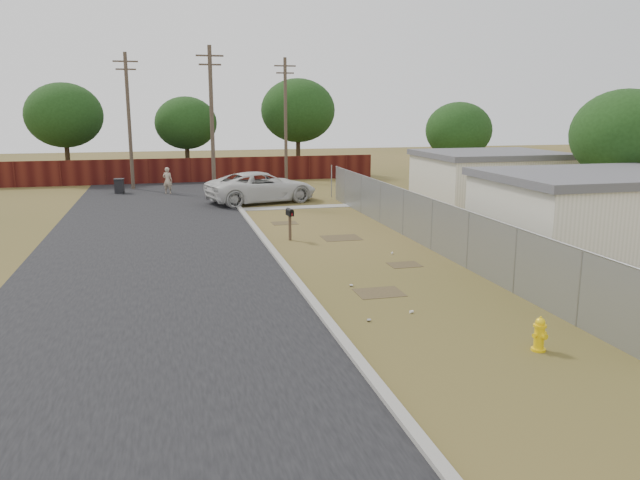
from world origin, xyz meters
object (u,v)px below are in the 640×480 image
object	(u,v)px
fire_hydrant	(540,335)
pickup_truck	(262,187)
mailbox	(290,215)
pedestrian	(168,181)
trash_bin	(119,186)

from	to	relation	value
fire_hydrant	pickup_truck	size ratio (longest dim) A/B	0.13
mailbox	pedestrian	xyz separation A→B (m)	(-4.81, 15.90, -0.21)
pickup_truck	pedestrian	bearing A→B (deg)	30.75
fire_hydrant	mailbox	distance (m)	13.69
fire_hydrant	pickup_truck	world-z (taller)	pickup_truck
pickup_truck	trash_bin	distance (m)	10.33
trash_bin	mailbox	bearing A→B (deg)	-65.08
trash_bin	pickup_truck	bearing A→B (deg)	-35.96
fire_hydrant	pickup_truck	distance (m)	24.29
mailbox	pickup_truck	bearing A→B (deg)	87.36
mailbox	pedestrian	size ratio (longest dim) A/B	0.79
mailbox	pedestrian	world-z (taller)	pedestrian
pedestrian	trash_bin	size ratio (longest dim) A/B	1.79
fire_hydrant	pedestrian	bearing A→B (deg)	105.23
fire_hydrant	mailbox	bearing A→B (deg)	103.30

